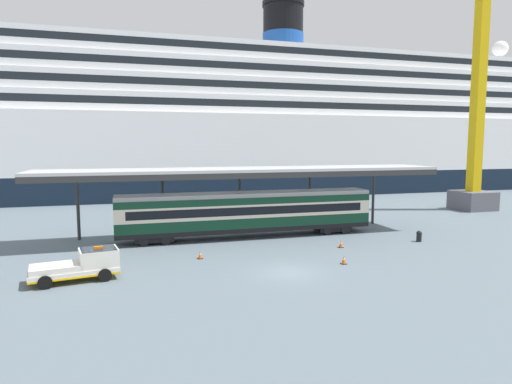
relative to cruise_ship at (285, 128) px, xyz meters
The scene contains 10 objects.
ground_plane 56.58m from the cruise_ship, 109.75° to the right, with size 400.00×400.00×0.00m, color slate.
cruise_ship is the anchor object (origin of this frame).
platform_canopy 44.49m from the cruise_ship, 114.63° to the right, with size 36.56×5.69×6.26m.
train_carriage 45.48m from the cruise_ship, 114.39° to the right, with size 23.13×2.81×4.11m.
service_truck 60.04m from the cruise_ship, 122.28° to the right, with size 5.47×2.92×2.02m.
traffic_cone_near 49.52m from the cruise_ship, 104.59° to the right, with size 0.36×0.36×0.63m.
traffic_cone_mid 53.85m from the cruise_ship, 116.84° to the right, with size 0.36×0.36×0.60m.
traffic_cone_far 54.40m from the cruise_ship, 105.56° to the right, with size 0.36×0.36×0.60m.
dockside_crane 35.90m from the cruise_ship, 65.37° to the right, with size 15.15×4.40×55.29m.
quay_bollard 48.05m from the cruise_ship, 95.63° to the right, with size 0.48×0.48×0.96m.
Camera 1 is at (-10.00, -26.51, 8.38)m, focal length 30.89 mm.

